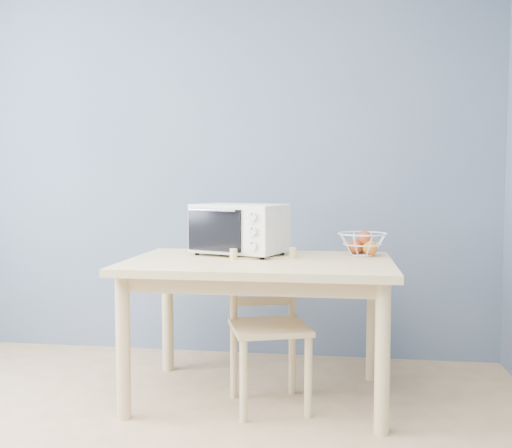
# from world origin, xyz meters

# --- Properties ---
(room) EXTENTS (4.01, 4.51, 2.61)m
(room) POSITION_xyz_m (0.00, 0.00, 1.30)
(room) COLOR tan
(room) RESTS_ON ground
(dining_table) EXTENTS (1.40, 0.90, 0.75)m
(dining_table) POSITION_xyz_m (0.54, 1.45, 0.65)
(dining_table) COLOR #D4B97F
(dining_table) RESTS_ON ground
(toaster_oven) EXTENTS (0.57, 0.48, 0.29)m
(toaster_oven) POSITION_xyz_m (0.39, 1.65, 0.90)
(toaster_oven) COLOR white
(toaster_oven) RESTS_ON dining_table
(fruit_basket) EXTENTS (0.37, 0.37, 0.14)m
(fruit_basket) POSITION_xyz_m (1.10, 1.70, 0.82)
(fruit_basket) COLOR silver
(fruit_basket) RESTS_ON dining_table
(dining_chair) EXTENTS (0.48, 0.48, 0.81)m
(dining_chair) POSITION_xyz_m (0.60, 1.36, 0.40)
(dining_chair) COLOR #D4B97F
(dining_chair) RESTS_ON ground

